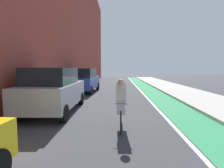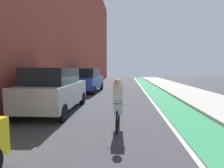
{
  "view_description": "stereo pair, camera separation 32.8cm",
  "coord_description": "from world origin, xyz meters",
  "views": [
    {
      "loc": [
        0.24,
        3.28,
        1.93
      ],
      "look_at": [
        -0.12,
        11.01,
        1.25
      ],
      "focal_mm": 27.4,
      "sensor_mm": 36.0,
      "label": 1
    },
    {
      "loc": [
        0.57,
        3.3,
        1.93
      ],
      "look_at": [
        -0.12,
        11.01,
        1.25
      ],
      "focal_mm": 27.4,
      "sensor_mm": 36.0,
      "label": 2
    }
  ],
  "objects": [
    {
      "name": "ground_plane",
      "position": [
        0.0,
        17.97,
        0.0
      ],
      "size": [
        96.68,
        96.68,
        0.0
      ],
      "primitive_type": "plane",
      "color": "#38383D"
    },
    {
      "name": "bike_lane_paint",
      "position": [
        2.96,
        19.97,
        0.0
      ],
      "size": [
        1.6,
        43.95,
        0.0
      ],
      "primitive_type": "cube",
      "color": "#2D8451",
      "rests_on": "ground"
    },
    {
      "name": "lane_divider_stripe",
      "position": [
        2.06,
        19.97,
        0.0
      ],
      "size": [
        0.12,
        43.95,
        0.0
      ],
      "primitive_type": "cube",
      "color": "white",
      "rests_on": "ground"
    },
    {
      "name": "sidewalk_right",
      "position": [
        5.47,
        19.97,
        0.07
      ],
      "size": [
        3.41,
        43.95,
        0.14
      ],
      "primitive_type": "cube",
      "color": "#A8A59E",
      "rests_on": "ground"
    },
    {
      "name": "building_facade_left",
      "position": [
        -5.56,
        19.96,
        7.4
      ],
      "size": [
        4.15,
        43.95,
        14.81
      ],
      "color": "brown",
      "rests_on": "ground"
    },
    {
      "name": "parked_suv_silver",
      "position": [
        -2.71,
        10.73,
        1.02
      ],
      "size": [
        2.11,
        4.33,
        1.98
      ],
      "color": "#9EA0A8",
      "rests_on": "ground"
    },
    {
      "name": "parked_suv_blue",
      "position": [
        -2.71,
        17.45,
        1.02
      ],
      "size": [
        2.0,
        4.39,
        1.98
      ],
      "color": "navy",
      "rests_on": "ground"
    },
    {
      "name": "cyclist_mid",
      "position": [
        0.28,
        8.78,
        0.85
      ],
      "size": [
        0.48,
        1.74,
        1.62
      ],
      "color": "black",
      "rests_on": "ground"
    }
  ]
}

